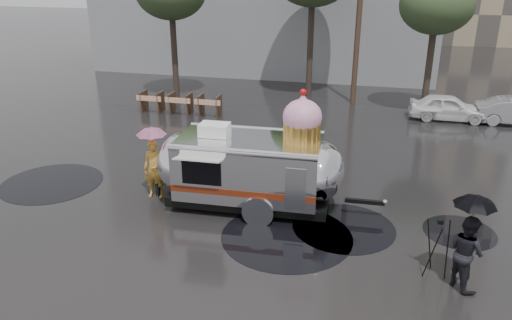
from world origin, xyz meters
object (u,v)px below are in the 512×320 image
(airstream_trailer, at_px, (252,166))
(person_left, at_px, (154,169))
(person_right, at_px, (466,252))
(tripod, at_px, (437,242))

(airstream_trailer, bearing_deg, person_left, 179.37)
(person_right, bearing_deg, person_left, 41.13)
(person_left, bearing_deg, airstream_trailer, -5.73)
(airstream_trailer, xyz_separation_m, person_right, (5.67, -2.75, -0.44))
(person_left, xyz_separation_m, tripod, (8.22, -2.34, -0.07))
(airstream_trailer, height_order, person_right, airstream_trailer)
(person_left, distance_m, person_right, 9.20)
(person_right, xyz_separation_m, tripod, (-0.59, 0.33, -0.03))
(person_left, bearing_deg, tripod, -23.13)
(person_right, height_order, tripod, person_right)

